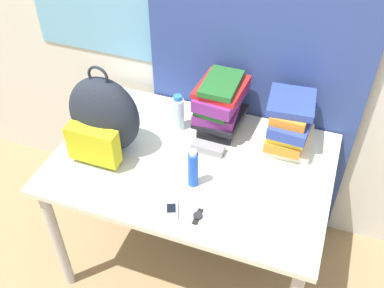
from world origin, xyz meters
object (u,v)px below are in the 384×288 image
Objects in this scene: backpack at (103,118)px; cell_phone at (171,209)px; book_stack_left at (220,104)px; book_stack_center at (290,124)px; sports_bottle at (202,112)px; water_bottle at (178,113)px; sunscreen_bottle at (193,169)px; wristwatch at (198,216)px; sunglasses_case at (208,148)px.

cell_phone is (0.41, -0.24, -0.17)m from backpack.
book_stack_center is at bearing -0.26° from book_stack_left.
sports_bottle is (0.36, 0.27, -0.07)m from backpack.
water_bottle is 0.38m from sunscreen_bottle.
cell_phone is (-0.02, -0.56, -0.13)m from book_stack_left.
cell_phone reaches higher than wristwatch.
sports_bottle is at bearing 119.55° from sunglasses_case.
book_stack_center is at bearing 66.24° from wristwatch.
backpack is 2.31× the size of water_bottle.
backpack is 1.85× the size of sports_bottle.
sports_bottle is 0.53m from cell_phone.
backpack is 0.46m from sports_bottle.
sunscreen_bottle is 1.66× the size of cell_phone.
backpack is 0.51m from cell_phone.
sports_bottle reaches higher than cell_phone.
backpack is at bearing 155.37° from wristwatch.
backpack is at bearing -143.83° from book_stack_left.
sunglasses_case is at bearing -30.61° from water_bottle.
book_stack_left is 1.91× the size of sunglasses_case.
cell_phone is at bearing -176.36° from wristwatch.
water_bottle reaches higher than wristwatch.
sunscreen_bottle is (0.01, -0.39, -0.05)m from book_stack_left.
book_stack_left is at bearing 91.50° from sunglasses_case.
water_bottle is 0.23m from sunglasses_case.
sunscreen_bottle reaches higher than cell_phone.
water_bottle is at bearing -172.83° from book_stack_center.
sunglasses_case is (-0.33, -0.18, -0.10)m from book_stack_center.
book_stack_center is 0.38m from sunglasses_case.
backpack reaches higher than cell_phone.
sports_bottle is at bearing 10.93° from water_bottle.
water_bottle is at bearing 149.39° from sunglasses_case.
sports_bottle is (-0.40, -0.04, -0.01)m from book_stack_center.
sports_bottle reaches higher than water_bottle.
book_stack_left is 0.22m from sunglasses_case.
book_stack_left reaches higher than sports_bottle.
book_stack_left reaches higher than book_stack_center.
sports_bottle reaches higher than sunscreen_bottle.
water_bottle is at bearing -160.15° from book_stack_left.
sunglasses_case is (0.00, -0.18, -0.12)m from book_stack_left.
sports_bottle is at bearing 95.52° from cell_phone.
book_stack_left is at bearing 179.74° from book_stack_center.
book_stack_center is at bearing 50.59° from sunscreen_bottle.
book_stack_center is 0.52m from water_bottle.
book_stack_center is at bearing 57.82° from cell_phone.
backpack is at bearing -162.45° from sunglasses_case.
backpack reaches higher than book_stack_left.
book_stack_center is 1.91× the size of sunglasses_case.
sunscreen_bottle reaches higher than sunglasses_case.
sunscreen_bottle is 2.30× the size of wristwatch.
book_stack_left is at bearing 87.86° from cell_phone.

